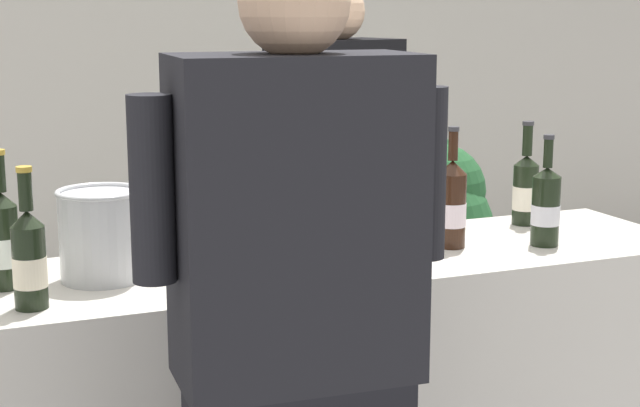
# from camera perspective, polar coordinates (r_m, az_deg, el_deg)

# --- Properties ---
(wall_back) EXTENTS (8.00, 0.10, 2.80)m
(wall_back) POSITION_cam_1_polar(r_m,az_deg,el_deg) (4.97, -12.05, 8.92)
(wall_back) COLOR beige
(wall_back) RESTS_ON ground_plane
(wine_bottle_0) EXTENTS (0.08, 0.08, 0.31)m
(wine_bottle_0) POSITION_cam_1_polar(r_m,az_deg,el_deg) (2.75, 13.16, -0.16)
(wine_bottle_0) COLOR black
(wine_bottle_0) RESTS_ON counter
(wine_bottle_1) EXTENTS (0.08, 0.08, 0.34)m
(wine_bottle_1) POSITION_cam_1_polar(r_m,az_deg,el_deg) (2.68, 7.76, -0.04)
(wine_bottle_1) COLOR black
(wine_bottle_1) RESTS_ON counter
(wine_bottle_2) EXTENTS (0.08, 0.08, 0.32)m
(wine_bottle_2) POSITION_cam_1_polar(r_m,az_deg,el_deg) (3.01, 12.01, 0.83)
(wine_bottle_2) COLOR black
(wine_bottle_2) RESTS_ON counter
(wine_bottle_3) EXTENTS (0.08, 0.08, 0.33)m
(wine_bottle_3) POSITION_cam_1_polar(r_m,az_deg,el_deg) (2.38, -18.18, -2.01)
(wine_bottle_3) COLOR black
(wine_bottle_3) RESTS_ON counter
(wine_bottle_4) EXTENTS (0.07, 0.07, 0.35)m
(wine_bottle_4) POSITION_cam_1_polar(r_m,az_deg,el_deg) (2.30, -3.48, -1.55)
(wine_bottle_4) COLOR black
(wine_bottle_4) RESTS_ON counter
(wine_bottle_5) EXTENTS (0.07, 0.07, 0.32)m
(wine_bottle_5) POSITION_cam_1_polar(r_m,az_deg,el_deg) (2.21, -16.76, -3.13)
(wine_bottle_5) COLOR black
(wine_bottle_5) RESTS_ON counter
(wine_glass) EXTENTS (0.07, 0.07, 0.19)m
(wine_glass) POSITION_cam_1_polar(r_m,az_deg,el_deg) (2.35, -0.95, -1.38)
(wine_glass) COLOR silver
(wine_glass) RESTS_ON counter
(ice_bucket) EXTENTS (0.21, 0.21, 0.22)m
(ice_bucket) POSITION_cam_1_polar(r_m,az_deg,el_deg) (2.40, -12.76, -1.77)
(ice_bucket) COLOR silver
(ice_bucket) RESTS_ON counter
(person_server) EXTENTS (0.54, 0.32, 1.68)m
(person_server) POSITION_cam_1_polar(r_m,az_deg,el_deg) (3.21, 0.83, -2.51)
(person_server) COLOR black
(person_server) RESTS_ON ground_plane
(person_guest) EXTENTS (0.61, 0.26, 1.71)m
(person_guest) POSITION_cam_1_polar(r_m,az_deg,el_deg) (1.93, -1.40, -11.82)
(person_guest) COLOR black
(person_guest) RESTS_ON ground_plane
(potted_shrub) EXTENTS (0.60, 0.66, 1.17)m
(potted_shrub) POSITION_cam_1_polar(r_m,az_deg,el_deg) (3.86, 5.07, -0.49)
(potted_shrub) COLOR brown
(potted_shrub) RESTS_ON ground_plane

